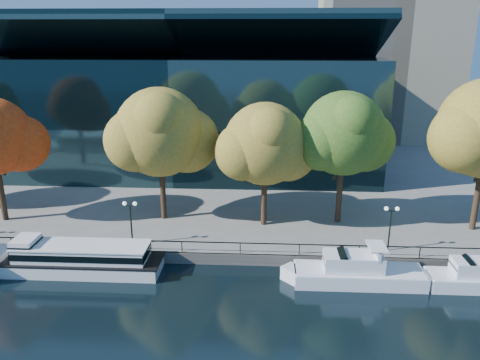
# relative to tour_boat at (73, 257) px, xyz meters

# --- Properties ---
(ground) EXTENTS (160.00, 160.00, 0.00)m
(ground) POSITION_rel_tour_boat_xyz_m (8.77, -1.22, -1.24)
(ground) COLOR black
(ground) RESTS_ON ground
(promenade) EXTENTS (90.00, 67.08, 1.00)m
(promenade) POSITION_rel_tour_boat_xyz_m (8.77, 35.16, -0.74)
(promenade) COLOR slate
(promenade) RESTS_ON ground
(railing) EXTENTS (88.20, 0.08, 0.99)m
(railing) POSITION_rel_tour_boat_xyz_m (8.77, 2.03, 0.70)
(railing) COLOR black
(railing) RESTS_ON promenade
(convention_building) EXTENTS (50.00, 24.57, 21.43)m
(convention_building) POSITION_rel_tour_boat_xyz_m (4.77, 30.57, 7.27)
(convention_building) COLOR black
(convention_building) RESTS_ON ground
(tour_boat) EXTENTS (15.35, 3.42, 2.91)m
(tour_boat) POSITION_rel_tour_boat_xyz_m (0.00, 0.00, 0.00)
(tour_boat) COLOR white
(tour_boat) RESTS_ON ground
(cruiser_near) EXTENTS (11.24, 2.90, 3.26)m
(cruiser_near) POSITION_rel_tour_boat_xyz_m (22.85, -0.66, -0.23)
(cruiser_near) COLOR white
(cruiser_near) RESTS_ON ground
(cruiser_far) EXTENTS (9.00, 2.49, 2.94)m
(cruiser_far) POSITION_rel_tour_boat_xyz_m (32.20, -0.87, -0.31)
(cruiser_far) COLOR white
(cruiser_far) RESTS_ON ground
(tree_2) EXTENTS (10.75, 8.81, 13.14)m
(tree_2) POSITION_rel_tour_boat_xyz_m (5.82, 9.48, 8.41)
(tree_2) COLOR black
(tree_2) RESTS_ON promenade
(tree_3) EXTENTS (9.70, 7.95, 11.94)m
(tree_3) POSITION_rel_tour_boat_xyz_m (15.89, 8.45, 7.66)
(tree_3) COLOR black
(tree_3) RESTS_ON promenade
(tree_4) EXTENTS (9.94, 8.15, 12.89)m
(tree_4) POSITION_rel_tour_boat_xyz_m (23.25, 9.51, 8.50)
(tree_4) COLOR black
(tree_4) RESTS_ON promenade
(lamp_1) EXTENTS (1.26, 0.36, 4.03)m
(lamp_1) POSITION_rel_tour_boat_xyz_m (4.12, 3.28, 2.74)
(lamp_1) COLOR black
(lamp_1) RESTS_ON promenade
(lamp_2) EXTENTS (1.26, 0.36, 4.03)m
(lamp_2) POSITION_rel_tour_boat_xyz_m (26.47, 3.28, 2.74)
(lamp_2) COLOR black
(lamp_2) RESTS_ON promenade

